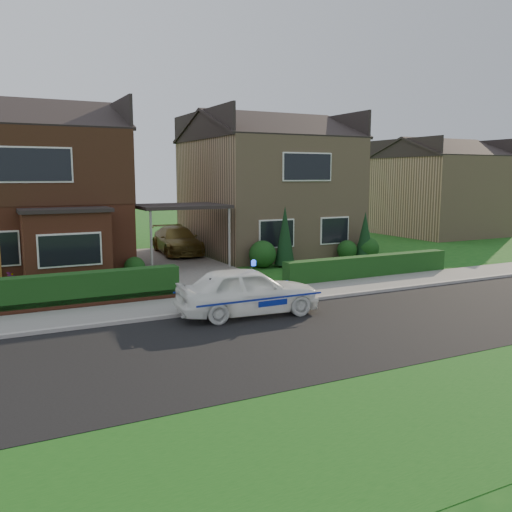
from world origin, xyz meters
TOP-DOWN VIEW (x-y plane):
  - ground at (0.00, 0.00)m, footprint 120.00×120.00m
  - road at (0.00, 0.00)m, footprint 60.00×6.00m
  - kerb at (0.00, 3.05)m, footprint 60.00×0.16m
  - sidewalk at (0.00, 4.10)m, footprint 60.00×2.00m
  - grass_verge at (0.00, -5.00)m, footprint 60.00×4.00m
  - driveway at (0.00, 11.00)m, footprint 3.80×12.00m
  - house_left at (-5.78, 13.90)m, footprint 7.50×9.53m
  - house_right at (5.80, 13.99)m, footprint 7.50×8.06m
  - carport_link at (0.00, 10.95)m, footprint 3.80×3.00m
  - dwarf_wall at (-5.80, 5.30)m, footprint 7.70×0.25m
  - hedge_left at (-5.80, 5.45)m, footprint 7.50×0.55m
  - hedge_right at (5.80, 5.35)m, footprint 7.50×0.55m
  - shrub_left_mid at (-4.00, 9.30)m, footprint 1.32×1.32m
  - shrub_left_near at (-2.40, 9.60)m, footprint 0.84×0.84m
  - shrub_right_near at (3.20, 9.40)m, footprint 1.20×1.20m
  - shrub_right_mid at (7.80, 9.50)m, footprint 0.96×0.96m
  - shrub_right_far at (8.80, 9.20)m, footprint 1.08×1.08m
  - conifer_a at (4.20, 9.20)m, footprint 0.90×0.90m
  - conifer_b at (8.60, 9.20)m, footprint 0.90×0.90m
  - neighbour_right at (20.00, 16.00)m, footprint 6.50×7.00m
  - police_car at (-0.92, 2.40)m, footprint 3.81×4.27m
  - driveway_car at (1.00, 14.50)m, footprint 2.20×4.69m
  - potted_plant_b at (-5.48, 6.00)m, footprint 0.55×0.55m
  - potted_plant_c at (-6.89, 9.00)m, footprint 0.51×0.51m

SIDE VIEW (x-z plane):
  - ground at x=0.00m, z-range 0.00..0.00m
  - road at x=0.00m, z-range -0.01..0.01m
  - grass_verge at x=0.00m, z-range -0.01..0.01m
  - hedge_left at x=-5.80m, z-range -0.45..0.45m
  - hedge_right at x=5.80m, z-range -0.40..0.40m
  - sidewalk at x=0.00m, z-range 0.00..0.10m
  - kerb at x=0.00m, z-range 0.00..0.12m
  - driveway at x=0.00m, z-range 0.00..0.12m
  - dwarf_wall at x=-5.80m, z-range 0.00..0.36m
  - potted_plant_c at x=-6.89m, z-range 0.00..0.67m
  - potted_plant_b at x=-5.48m, z-range 0.00..0.78m
  - shrub_left_near at x=-2.40m, z-range 0.00..0.84m
  - shrub_right_mid at x=7.80m, z-range 0.00..0.96m
  - shrub_right_far at x=8.80m, z-range 0.00..1.08m
  - shrub_right_near at x=3.20m, z-range 0.00..1.20m
  - shrub_left_mid at x=-4.00m, z-range 0.00..1.32m
  - police_car at x=-0.92m, z-range -0.08..1.49m
  - driveway_car at x=1.00m, z-range 0.12..1.44m
  - conifer_b at x=8.60m, z-range 0.00..2.20m
  - conifer_a at x=4.20m, z-range 0.00..2.60m
  - neighbour_right at x=20.00m, z-range 0.00..5.20m
  - carport_link at x=0.00m, z-range 1.27..4.04m
  - house_right at x=5.80m, z-range 0.04..7.29m
  - house_left at x=-5.78m, z-range 0.19..7.44m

